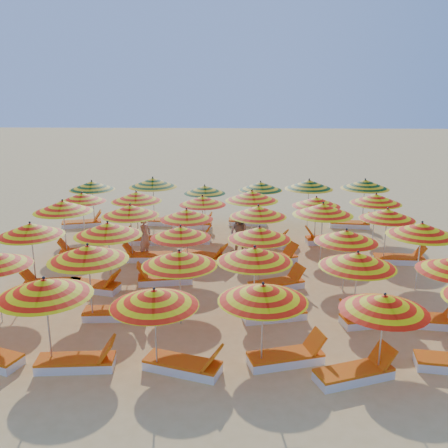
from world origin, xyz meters
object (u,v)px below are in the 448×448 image
(umbrella_2, at_px, (154,298))
(lounger_2, at_px, (184,365))
(umbrella_19, at_px, (130,210))
(lounger_25, at_px, (193,225))
(umbrella_25, at_px, (136,197))
(umbrella_10, at_px, (358,260))
(umbrella_1, at_px, (45,288))
(lounger_7, at_px, (272,314))
(umbrella_4, at_px, (384,303))
(lounger_8, at_px, (371,319))
(lounger_9, at_px, (426,320))
(lounger_14, at_px, (83,252))
(umbrella_13, at_px, (108,229))
(lounger_16, at_px, (204,257))
(umbrella_24, at_px, (82,197))
(umbrella_27, at_px, (252,196))
(beachgoer_a, at_px, (145,237))
(umbrella_30, at_px, (92,185))
(lounger_22, at_px, (326,240))
(umbrella_31, at_px, (153,182))
(lounger_24, at_px, (168,222))
(umbrella_17, at_px, (422,229))
(umbrella_34, at_px, (309,184))
(umbrella_29, at_px, (376,199))
(umbrella_8, at_px, (179,258))
(umbrella_26, at_px, (202,200))
(lounger_18, at_px, (400,259))
(umbrella_21, at_px, (258,211))
(lounger_20, at_px, (191,238))
(lounger_21, at_px, (266,242))
(umbrella_23, at_px, (387,214))
(lounger_3, at_px, (287,357))
(beachgoer_b, at_px, (239,234))
(lounger_26, at_px, (249,221))
(lounger_11, at_px, (93,286))
(umbrella_22, at_px, (323,209))
(umbrella_33, at_px, (260,186))
(lounger_4, at_px, (356,373))
(lounger_1, at_px, (78,362))
(umbrella_32, at_px, (205,189))
(umbrella_28, at_px, (316,202))
(umbrella_20, at_px, (186,214))
(umbrella_3, at_px, (263,293))
(lounger_23, at_px, (83,223))
(lounger_15, at_px, (147,256))
(umbrella_18, at_px, (63,206))
(lounger_13, at_px, (278,284))
(lounger_27, at_px, (351,224))

(umbrella_2, xyz_separation_m, lounger_2, (0.60, 0.06, -1.62))
(umbrella_19, distance_m, lounger_25, 5.09)
(umbrella_25, bearing_deg, umbrella_10, -44.73)
(umbrella_1, xyz_separation_m, lounger_7, (5.06, 2.58, -1.76))
(umbrella_4, bearing_deg, lounger_8, 79.35)
(lounger_9, xyz_separation_m, lounger_14, (-10.73, 5.10, 0.00))
(umbrella_13, distance_m, lounger_16, 4.16)
(umbrella_24, relative_size, umbrella_27, 0.96)
(lounger_14, relative_size, beachgoer_a, 1.16)
(umbrella_27, bearing_deg, umbrella_25, 179.68)
(umbrella_30, bearing_deg, lounger_22, -12.30)
(umbrella_31, relative_size, lounger_24, 1.37)
(umbrella_17, xyz_separation_m, lounger_8, (-1.94, -2.42, -1.78))
(umbrella_34, xyz_separation_m, lounger_9, (1.97, -9.27, -1.81))
(umbrella_4, xyz_separation_m, umbrella_29, (2.21, 9.44, 0.13))
(umbrella_8, height_order, umbrella_26, umbrella_8)
(umbrella_25, xyz_separation_m, lounger_18, (9.81, -2.13, -1.71))
(umbrella_21, xyz_separation_m, lounger_16, (-1.91, 0.03, -1.71))
(lounger_2, bearing_deg, lounger_20, 112.51)
(lounger_21, bearing_deg, umbrella_23, -1.70)
(umbrella_23, bearing_deg, lounger_24, 150.38)
(lounger_3, bearing_deg, umbrella_8, 128.59)
(lounger_9, xyz_separation_m, beachgoer_b, (-4.97, 5.56, 0.63))
(umbrella_31, height_order, lounger_26, umbrella_31)
(umbrella_19, distance_m, lounger_26, 6.82)
(lounger_18, bearing_deg, umbrella_26, 167.33)
(lounger_8, bearing_deg, lounger_11, -26.99)
(umbrella_22, bearing_deg, umbrella_33, 112.38)
(lounger_3, relative_size, lounger_4, 1.00)
(umbrella_19, height_order, umbrella_24, umbrella_19)
(umbrella_21, xyz_separation_m, lounger_1, (-4.18, -7.16, -1.71))
(umbrella_32, height_order, lounger_22, umbrella_32)
(umbrella_28, bearing_deg, umbrella_20, -155.77)
(umbrella_3, distance_m, lounger_9, 5.21)
(umbrella_10, relative_size, lounger_18, 1.41)
(umbrella_4, xyz_separation_m, umbrella_8, (-4.56, 2.33, 0.10))
(umbrella_3, bearing_deg, lounger_2, -173.94)
(umbrella_13, height_order, beachgoer_b, umbrella_13)
(lounger_4, bearing_deg, lounger_21, 78.20)
(lounger_9, bearing_deg, umbrella_28, 113.01)
(umbrella_13, bearing_deg, umbrella_19, 86.96)
(lounger_1, distance_m, lounger_16, 7.54)
(lounger_23, bearing_deg, umbrella_19, -69.60)
(lounger_11, bearing_deg, lounger_15, 80.98)
(umbrella_18, height_order, lounger_21, umbrella_18)
(lounger_9, height_order, beachgoer_a, beachgoer_a)
(lounger_13, distance_m, beachgoer_b, 3.53)
(umbrella_1, bearing_deg, lounger_27, 52.53)
(umbrella_27, height_order, lounger_1, umbrella_27)
(umbrella_18, distance_m, lounger_4, 11.71)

